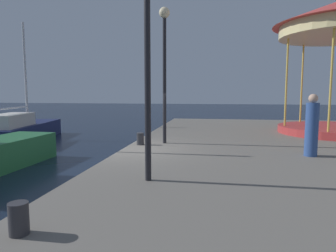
% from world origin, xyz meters
% --- Properties ---
extents(ground_plane, '(120.00, 120.00, 0.00)m').
position_xyz_m(ground_plane, '(0.00, 0.00, 0.00)').
color(ground_plane, black).
extents(sailboat_navy, '(2.84, 6.51, 6.21)m').
position_xyz_m(sailboat_navy, '(-7.15, 5.15, 0.60)').
color(sailboat_navy, '#19214C').
rests_on(sailboat_navy, ground).
extents(lamp_post_mid_promenade, '(0.36, 0.36, 4.10)m').
position_xyz_m(lamp_post_mid_promenade, '(1.55, -3.34, 3.62)').
color(lamp_post_mid_promenade, black).
rests_on(lamp_post_mid_promenade, quay_dock).
extents(lamp_post_far_end, '(0.36, 0.36, 4.53)m').
position_xyz_m(lamp_post_far_end, '(1.10, 1.11, 3.87)').
color(lamp_post_far_end, black).
rests_on(lamp_post_far_end, quay_dock).
extents(bollard_center, '(0.24, 0.24, 0.40)m').
position_xyz_m(bollard_center, '(0.36, 0.65, 1.00)').
color(bollard_center, '#2D2D33').
rests_on(bollard_center, quay_dock).
extents(bollard_north, '(0.24, 0.24, 0.40)m').
position_xyz_m(bollard_north, '(0.51, -5.86, 1.00)').
color(bollard_north, '#2D2D33').
rests_on(bollard_north, quay_dock).
extents(person_near_carousel, '(0.34, 0.34, 1.69)m').
position_xyz_m(person_near_carousel, '(5.41, -0.36, 1.59)').
color(person_near_carousel, '#2D4C8C').
rests_on(person_near_carousel, quay_dock).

